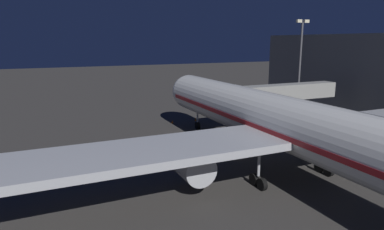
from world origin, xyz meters
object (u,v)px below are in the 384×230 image
Objects in this scene: airliner_at_gate at (292,127)px; traffic_cone_nose_starboard at (172,122)px; apron_floodlight_mast at (300,59)px; traffic_cone_nose_port at (195,119)px; jet_bridge at (272,93)px.

traffic_cone_nose_starboard is at bearing -85.44° from airliner_at_gate.
airliner_at_gate reaches higher than traffic_cone_nose_starboard.
airliner_at_gate is 104.30× the size of traffic_cone_nose_starboard.
apron_floodlight_mast is 25.42m from traffic_cone_nose_port.
jet_bridge is 14.17m from traffic_cone_nose_port.
apron_floodlight_mast reaches higher than traffic_cone_nose_port.
jet_bridge is 39.22× the size of traffic_cone_nose_port.
airliner_at_gate is 2.66× the size of jet_bridge.
airliner_at_gate is 3.19× the size of apron_floodlight_mast.
apron_floodlight_mast is (-13.89, -9.64, 4.78)m from jet_bridge.
apron_floodlight_mast is (-25.50, -28.10, 4.90)m from airliner_at_gate.
traffic_cone_nose_port is at bearing -44.18° from jet_bridge.
traffic_cone_nose_port is (23.30, 0.50, -10.14)m from apron_floodlight_mast.
jet_bridge is 1.20× the size of apron_floodlight_mast.
airliner_at_gate is 28.18m from traffic_cone_nose_starboard.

